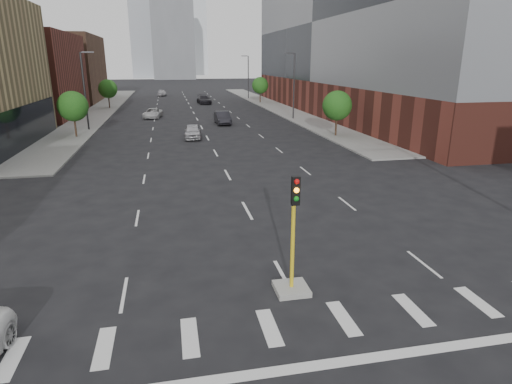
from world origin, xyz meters
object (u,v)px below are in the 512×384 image
object	(u,v)px
car_far_left	(153,113)
car_deep_right	(204,100)
car_near_left	(193,131)
car_distant	(162,93)
car_mid_right	(222,118)
median_traffic_signal	(292,268)

from	to	relation	value
car_far_left	car_deep_right	world-z (taller)	car_deep_right
car_near_left	car_distant	world-z (taller)	car_distant
car_mid_right	car_distant	bearing A→B (deg)	98.04
car_near_left	car_deep_right	xyz separation A→B (m)	(4.51, 38.45, 0.05)
car_far_left	car_deep_right	xyz separation A→B (m)	(9.20, 19.92, 0.12)
car_mid_right	car_far_left	world-z (taller)	car_mid_right
car_deep_right	car_near_left	bearing A→B (deg)	-101.73
car_far_left	car_deep_right	bearing A→B (deg)	74.22
median_traffic_signal	car_distant	distance (m)	92.60
car_far_left	car_distant	world-z (taller)	car_distant
car_far_left	car_near_left	bearing A→B (deg)	-66.76
car_mid_right	car_deep_right	distance (m)	28.20
car_deep_right	car_distant	bearing A→B (deg)	106.18
median_traffic_signal	car_mid_right	xyz separation A→B (m)	(2.98, 43.33, -0.15)
car_mid_right	car_far_left	xyz separation A→B (m)	(-9.24, 8.28, -0.14)
car_near_left	car_distant	bearing A→B (deg)	96.48
median_traffic_signal	car_near_left	bearing A→B (deg)	92.71
car_mid_right	car_distant	xyz separation A→B (m)	(-8.17, 49.13, -0.04)
car_near_left	car_distant	xyz separation A→B (m)	(-3.62, 59.38, 0.02)
median_traffic_signal	car_mid_right	bearing A→B (deg)	86.07
median_traffic_signal	car_far_left	xyz separation A→B (m)	(-6.26, 51.61, -0.29)
car_near_left	car_mid_right	world-z (taller)	car_mid_right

